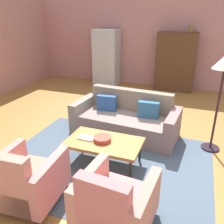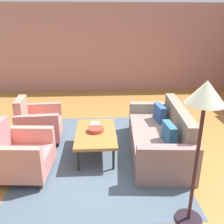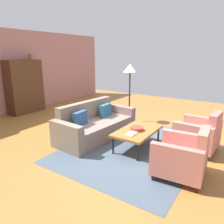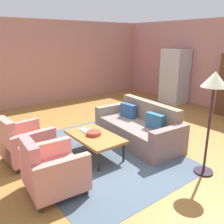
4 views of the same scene
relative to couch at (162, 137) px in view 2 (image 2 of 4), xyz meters
name	(u,v)px [view 2 (image 2 of 4)]	position (x,y,z in m)	size (l,w,h in m)	color
ground_plane	(143,159)	(0.24, -0.37, -0.29)	(11.13, 11.13, 0.00)	#A16F34
wall_left	(120,48)	(-4.40, -0.37, 1.11)	(0.12, 8.30, 2.80)	tan
area_rug	(99,153)	(-0.01, -1.14, -0.28)	(3.40, 2.60, 0.01)	#495A6A
couch	(162,137)	(0.00, 0.00, 0.00)	(2.16, 1.06, 0.86)	gray
coffee_table	(96,134)	(-0.01, -1.19, 0.10)	(1.20, 0.70, 0.42)	black
armchair_left	(37,124)	(-0.60, -2.35, 0.06)	(0.86, 0.86, 0.88)	#381F18
armchair_right	(19,155)	(0.59, -2.35, 0.06)	(0.86, 0.86, 0.88)	#301B1D
fruit_bowl	(96,130)	(-0.03, -1.19, 0.17)	(0.28, 0.28, 0.07)	#B03B2D
book_stack	(95,125)	(-0.31, -1.20, 0.14)	(0.27, 0.17, 0.02)	beige
floor_lamp	(204,107)	(1.65, -0.07, 1.16)	(0.40, 0.40, 1.72)	black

